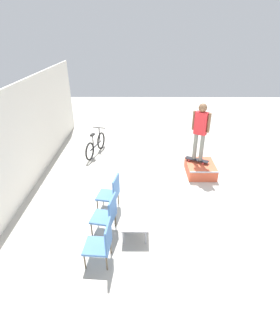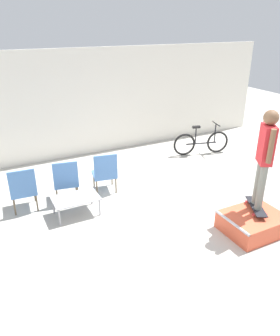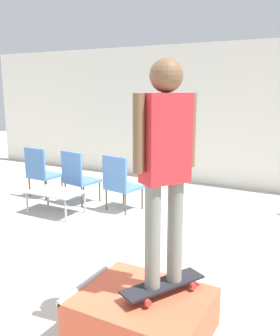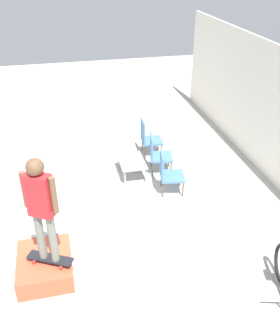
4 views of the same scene
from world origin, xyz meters
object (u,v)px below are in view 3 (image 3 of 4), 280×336
(skateboard_on_ramp, at_px, (163,285))
(patio_chair_left, at_px, (41,171))
(patio_chair_center, at_px, (78,176))
(skate_ramp_box, at_px, (142,314))
(patio_chair_right, at_px, (120,182))
(coffee_table, at_px, (56,194))
(person_skater, at_px, (165,156))

(skateboard_on_ramp, bearing_deg, patio_chair_left, 83.78)
(skateboard_on_ramp, relative_size, patio_chair_center, 0.79)
(skate_ramp_box, xyz_separation_m, patio_chair_right, (-1.90, 2.71, 0.34))
(patio_chair_center, bearing_deg, patio_chair_right, -169.39)
(patio_chair_center, bearing_deg, coffee_table, 102.35)
(skate_ramp_box, relative_size, patio_chair_left, 1.15)
(skateboard_on_ramp, xyz_separation_m, patio_chair_left, (-3.83, 2.60, 0.08))
(skate_ramp_box, xyz_separation_m, person_skater, (0.14, 0.11, 1.37))
(patio_chair_left, bearing_deg, skate_ramp_box, 147.63)
(person_skater, distance_m, coffee_table, 3.72)
(coffee_table, bearing_deg, patio_chair_left, 145.31)
(skateboard_on_ramp, relative_size, coffee_table, 0.83)
(person_skater, height_order, patio_chair_left, person_skater)
(skateboard_on_ramp, bearing_deg, patio_chair_center, 76.47)
(skateboard_on_ramp, distance_m, coffee_table, 3.52)
(skate_ramp_box, bearing_deg, coffee_table, 143.20)
(patio_chair_center, bearing_deg, skateboard_on_ramp, 149.18)
(patio_chair_left, bearing_deg, skateboard_on_ramp, 149.80)
(coffee_table, bearing_deg, patio_chair_center, 91.73)
(coffee_table, height_order, patio_chair_right, patio_chair_right)
(patio_chair_right, bearing_deg, skateboard_on_ramp, 138.59)
(skateboard_on_ramp, bearing_deg, person_skater, 103.87)
(person_skater, xyz_separation_m, patio_chair_left, (-3.83, 2.60, -1.03))
(person_skater, relative_size, patio_chair_center, 1.89)
(skateboard_on_ramp, bearing_deg, patio_chair_right, 66.07)
(patio_chair_left, height_order, patio_chair_right, same)
(person_skater, relative_size, coffee_table, 2.00)
(skate_ramp_box, height_order, person_skater, person_skater)
(skate_ramp_box, xyz_separation_m, patio_chair_left, (-3.69, 2.71, 0.34))
(skateboard_on_ramp, relative_size, patio_chair_right, 0.79)
(skate_ramp_box, relative_size, person_skater, 0.61)
(skate_ramp_box, bearing_deg, patio_chair_right, 125.01)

